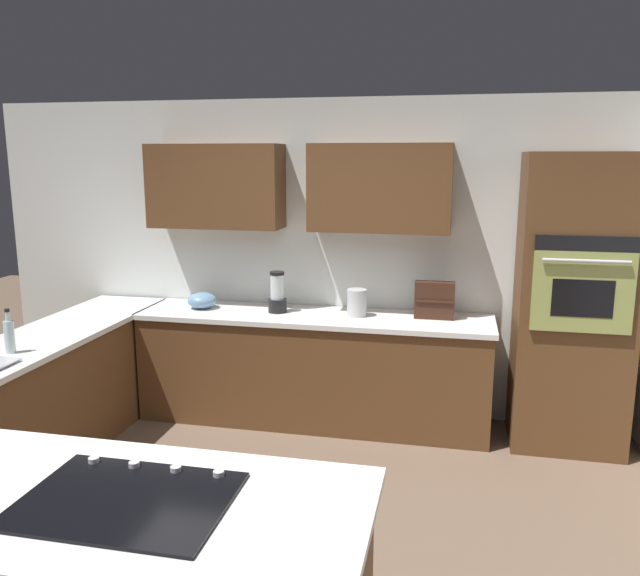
# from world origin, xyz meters

# --- Properties ---
(ground_plane) EXTENTS (14.00, 14.00, 0.00)m
(ground_plane) POSITION_xyz_m (0.00, 0.00, 0.00)
(ground_plane) COLOR brown
(wall_back) EXTENTS (6.00, 0.44, 2.60)m
(wall_back) POSITION_xyz_m (0.07, -2.05, 1.45)
(wall_back) COLOR silver
(wall_back) RESTS_ON ground
(lower_cabinets_back) EXTENTS (2.80, 0.60, 0.86)m
(lower_cabinets_back) POSITION_xyz_m (0.10, -1.72, 0.43)
(lower_cabinets_back) COLOR brown
(lower_cabinets_back) RESTS_ON ground
(countertop_back) EXTENTS (2.84, 0.64, 0.04)m
(countertop_back) POSITION_xyz_m (0.10, -1.72, 0.88)
(countertop_back) COLOR silver
(countertop_back) RESTS_ON lower_cabinets_back
(lower_cabinets_side) EXTENTS (0.60, 2.90, 0.86)m
(lower_cabinets_side) POSITION_xyz_m (1.82, -0.55, 0.43)
(lower_cabinets_side) COLOR brown
(lower_cabinets_side) RESTS_ON ground
(countertop_side) EXTENTS (0.64, 2.94, 0.04)m
(countertop_side) POSITION_xyz_m (1.82, -0.55, 0.88)
(countertop_side) COLOR silver
(countertop_side) RESTS_ON lower_cabinets_side
(island_top) EXTENTS (1.80, 0.92, 0.04)m
(island_top) POSITION_xyz_m (0.14, 1.19, 0.88)
(island_top) COLOR silver
(island_top) RESTS_ON island_base
(wall_oven) EXTENTS (0.80, 0.66, 2.17)m
(wall_oven) POSITION_xyz_m (-1.85, -1.72, 1.09)
(wall_oven) COLOR brown
(wall_oven) RESTS_ON ground
(cooktop) EXTENTS (0.76, 0.56, 0.03)m
(cooktop) POSITION_xyz_m (0.14, 1.18, 0.91)
(cooktop) COLOR black
(cooktop) RESTS_ON island_top
(blender) EXTENTS (0.15, 0.15, 0.33)m
(blender) POSITION_xyz_m (0.40, -1.74, 1.04)
(blender) COLOR black
(blender) RESTS_ON countertop_back
(mixing_bowl) EXTENTS (0.24, 0.24, 0.13)m
(mixing_bowl) POSITION_xyz_m (1.05, -1.74, 0.97)
(mixing_bowl) COLOR #668CB2
(mixing_bowl) RESTS_ON countertop_back
(spice_rack) EXTENTS (0.31, 0.11, 0.29)m
(spice_rack) POSITION_xyz_m (-0.85, -1.80, 1.05)
(spice_rack) COLOR #381E14
(spice_rack) RESTS_ON countertop_back
(kettle) EXTENTS (0.15, 0.15, 0.22)m
(kettle) POSITION_xyz_m (-0.25, -1.74, 1.01)
(kettle) COLOR #B7BABF
(kettle) RESTS_ON countertop_back
(dish_soap_bottle) EXTENTS (0.06, 0.06, 0.29)m
(dish_soap_bottle) POSITION_xyz_m (1.77, -0.31, 1.02)
(dish_soap_bottle) COLOR silver
(dish_soap_bottle) RESTS_ON countertop_side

